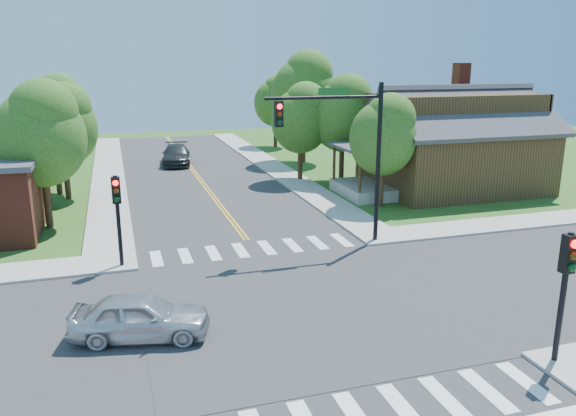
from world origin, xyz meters
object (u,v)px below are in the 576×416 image
object	(u,v)px
car_silver	(140,318)
car_dgrey	(176,155)
signal_mast_ne	(344,138)
house_ne	(453,138)
signal_pole_se	(566,274)
signal_pole_nw	(117,204)

from	to	relation	value
car_silver	car_dgrey	distance (m)	29.18
signal_mast_ne	house_ne	bearing A→B (deg)	37.68
car_dgrey	signal_pole_se	bearing A→B (deg)	-71.85
signal_pole_se	signal_pole_nw	world-z (taller)	same
signal_mast_ne	car_dgrey	world-z (taller)	signal_mast_ne
house_ne	car_dgrey	distance (m)	21.34
car_dgrey	house_ne	bearing A→B (deg)	-33.71
signal_pole_se	signal_mast_ne	bearing A→B (deg)	98.56
signal_pole_se	house_ne	size ratio (longest dim) A/B	0.29
house_ne	signal_mast_ne	bearing A→B (deg)	-142.32
signal_mast_ne	car_silver	size ratio (longest dim) A/B	1.65
house_ne	car_silver	xyz separation A→B (m)	(-20.29, -14.96, -2.63)
car_silver	signal_pole_nw	bearing A→B (deg)	16.91
signal_pole_se	car_dgrey	world-z (taller)	signal_pole_se
signal_mast_ne	house_ne	size ratio (longest dim) A/B	0.55
signal_mast_ne	car_silver	distance (m)	11.83
signal_pole_nw	house_ne	xyz separation A→B (m)	(20.71, 8.66, 0.67)
signal_pole_se	car_dgrey	distance (m)	34.42
signal_pole_nw	car_silver	distance (m)	6.61
signal_mast_ne	car_dgrey	xyz separation A→B (m)	(-4.79, 22.54, -4.09)
house_ne	car_silver	distance (m)	25.35
signal_pole_se	car_silver	world-z (taller)	signal_pole_se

